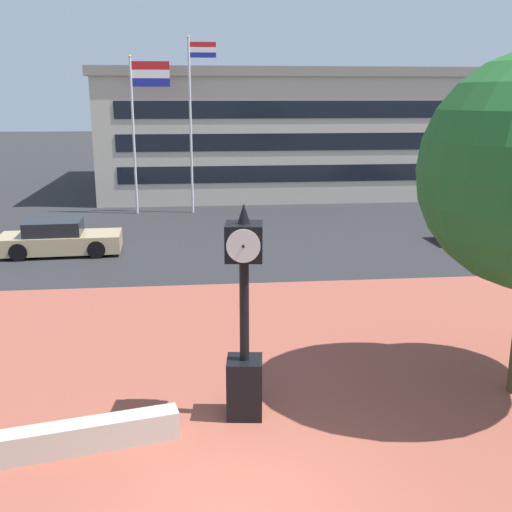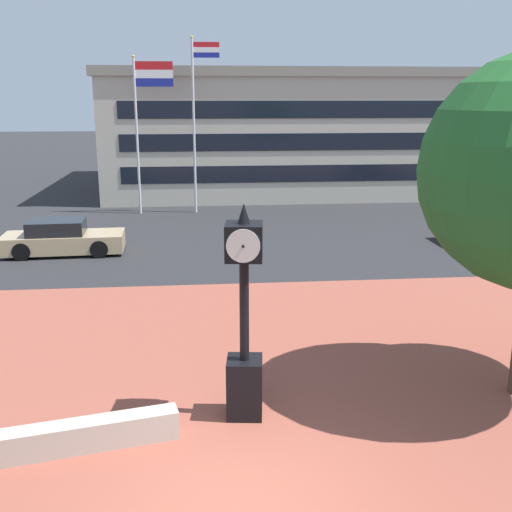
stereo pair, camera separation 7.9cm
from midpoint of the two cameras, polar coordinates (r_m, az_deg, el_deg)
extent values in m
plane|color=#262628|center=(9.49, -2.02, -22.10)|extent=(200.00, 200.00, 0.00)
cube|color=brown|center=(12.32, -3.15, -12.78)|extent=(44.00, 14.68, 0.01)
cube|color=#ADA393|center=(10.90, -16.11, -15.83)|extent=(3.21, 1.08, 0.50)
cube|color=black|center=(11.39, -1.26, -12.10)|extent=(0.71, 0.71, 1.10)
cylinder|color=black|center=(10.81, -1.31, -5.08)|extent=(0.17, 0.17, 1.85)
cube|color=black|center=(10.45, -1.35, 1.36)|extent=(0.70, 0.70, 0.63)
cylinder|color=silver|center=(10.78, -1.28, 1.76)|extent=(0.57, 0.10, 0.57)
sphere|color=black|center=(10.79, -1.28, 1.78)|extent=(0.05, 0.05, 0.05)
cylinder|color=silver|center=(10.13, -1.41, 0.93)|extent=(0.57, 0.10, 0.57)
sphere|color=black|center=(10.11, -1.42, 0.90)|extent=(0.05, 0.05, 0.05)
cone|color=black|center=(10.35, -1.36, 3.99)|extent=(0.22, 0.22, 0.35)
cube|color=maroon|center=(26.40, 21.03, 2.20)|extent=(4.17, 1.86, 0.64)
cube|color=black|center=(26.20, 20.73, 3.39)|extent=(1.92, 1.59, 0.56)
cylinder|color=black|center=(27.76, 22.58, 2.37)|extent=(0.64, 0.22, 0.64)
cylinder|color=black|center=(26.62, 17.70, 2.32)|extent=(0.64, 0.22, 0.64)
cylinder|color=black|center=(25.10, 19.27, 1.48)|extent=(0.64, 0.22, 0.64)
cube|color=tan|center=(23.79, -17.78, 1.21)|extent=(4.43, 1.91, 0.64)
cube|color=black|center=(23.71, -18.40, 2.50)|extent=(2.07, 1.57, 0.56)
cylinder|color=black|center=(24.41, -14.35, 1.49)|extent=(0.65, 0.25, 0.64)
cylinder|color=black|center=(22.86, -14.72, 0.59)|extent=(0.65, 0.25, 0.64)
cylinder|color=black|center=(24.84, -20.55, 1.23)|extent=(0.65, 0.25, 0.64)
cylinder|color=black|center=(23.32, -21.32, 0.33)|extent=(0.65, 0.25, 0.64)
cylinder|color=silver|center=(30.85, -11.38, 10.71)|extent=(0.12, 0.12, 7.44)
sphere|color=gold|center=(30.85, -11.74, 17.72)|extent=(0.14, 0.14, 0.14)
cube|color=red|center=(30.75, -9.87, 17.06)|extent=(1.77, 0.02, 0.39)
cube|color=white|center=(30.74, -9.83, 16.34)|extent=(1.77, 0.02, 0.39)
cube|color=navy|center=(30.73, -9.80, 15.62)|extent=(1.77, 0.02, 0.39)
cylinder|color=silver|center=(30.70, -6.17, 11.71)|extent=(0.12, 0.12, 8.32)
sphere|color=gold|center=(30.79, -6.40, 19.58)|extent=(0.14, 0.14, 0.14)
cube|color=red|center=(30.77, -5.04, 19.00)|extent=(1.24, 0.02, 0.24)
cube|color=white|center=(30.75, -5.03, 18.56)|extent=(1.24, 0.02, 0.24)
cube|color=navy|center=(30.73, -5.02, 18.12)|extent=(1.24, 0.02, 0.24)
cube|color=beige|center=(40.88, 3.14, 11.32)|extent=(22.98, 15.64, 6.68)
cube|color=gray|center=(40.83, 3.21, 16.36)|extent=(23.44, 15.95, 0.50)
cube|color=black|center=(33.34, 5.24, 7.66)|extent=(20.68, 0.04, 0.90)
cube|color=black|center=(33.18, 5.31, 10.53)|extent=(20.68, 0.04, 0.90)
cube|color=black|center=(33.10, 5.38, 13.41)|extent=(20.68, 0.04, 0.90)
camera|label=1|loc=(0.04, -90.21, -0.06)|focal=43.01mm
camera|label=2|loc=(0.04, 89.79, 0.06)|focal=43.01mm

